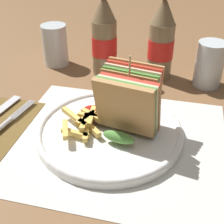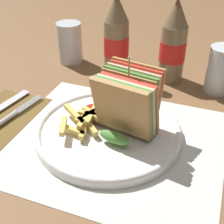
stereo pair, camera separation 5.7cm
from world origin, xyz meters
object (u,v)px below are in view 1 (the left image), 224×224
object	(u,v)px
plate_main	(109,131)
coke_bottle_near	(104,38)
coke_bottle_far	(161,41)
glass_near	(209,67)
glass_far	(55,45)
club_sandwich	(128,102)

from	to	relation	value
plate_main	coke_bottle_near	world-z (taller)	coke_bottle_near
plate_main	coke_bottle_near	size ratio (longest dim) A/B	1.25
plate_main	coke_bottle_far	bearing A→B (deg)	77.03
plate_main	coke_bottle_far	distance (m)	0.28
plate_main	glass_near	world-z (taller)	glass_near
glass_near	glass_far	bearing A→B (deg)	176.19
glass_near	plate_main	bearing A→B (deg)	-125.75
glass_far	plate_main	bearing A→B (deg)	-51.72
glass_far	club_sandwich	bearing A→B (deg)	-46.14
plate_main	coke_bottle_far	size ratio (longest dim) A/B	1.25
coke_bottle_near	coke_bottle_far	world-z (taller)	same
glass_near	glass_far	world-z (taller)	same
club_sandwich	coke_bottle_near	xyz separation A→B (m)	(-0.10, 0.23, 0.02)
plate_main	club_sandwich	size ratio (longest dim) A/B	1.91
coke_bottle_near	glass_far	xyz separation A→B (m)	(-0.14, 0.02, -0.04)
club_sandwich	glass_far	xyz separation A→B (m)	(-0.24, 0.25, -0.02)
club_sandwich	glass_far	bearing A→B (deg)	133.86
plate_main	glass_near	distance (m)	0.30
plate_main	coke_bottle_near	bearing A→B (deg)	106.64
coke_bottle_far	glass_near	size ratio (longest dim) A/B	2.05
coke_bottle_near	club_sandwich	bearing A→B (deg)	-65.67
plate_main	glass_far	size ratio (longest dim) A/B	2.55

